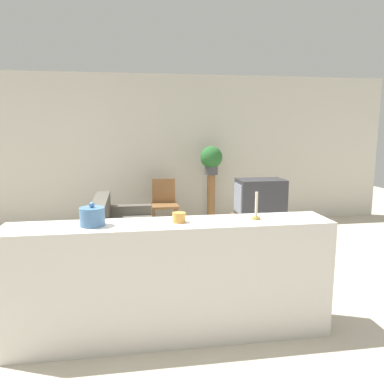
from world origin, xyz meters
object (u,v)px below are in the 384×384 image
object	(u,v)px
wooden_chair	(164,202)
potted_plant	(211,159)
television	(260,197)
decorative_bowl	(92,216)
couch	(120,239)

from	to	relation	value
wooden_chair	potted_plant	bearing A→B (deg)	10.61
television	decorative_bowl	world-z (taller)	decorative_bowl
television	decorative_bowl	size ratio (longest dim) A/B	3.43
television	potted_plant	bearing A→B (deg)	107.88
potted_plant	television	bearing A→B (deg)	-72.12
couch	potted_plant	bearing A→B (deg)	43.18
couch	wooden_chair	size ratio (longest dim) A/B	2.06
couch	wooden_chair	world-z (taller)	wooden_chair
television	wooden_chair	bearing A→B (deg)	137.08
couch	decorative_bowl	bearing A→B (deg)	-93.68
wooden_chair	decorative_bowl	distance (m)	3.48
couch	decorative_bowl	xyz separation A→B (m)	(-0.13, -2.03, 0.79)
wooden_chair	couch	bearing A→B (deg)	-118.56
television	decorative_bowl	xyz separation A→B (m)	(-2.12, -2.13, 0.30)
wooden_chair	decorative_bowl	xyz separation A→B (m)	(-0.84, -3.33, 0.56)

